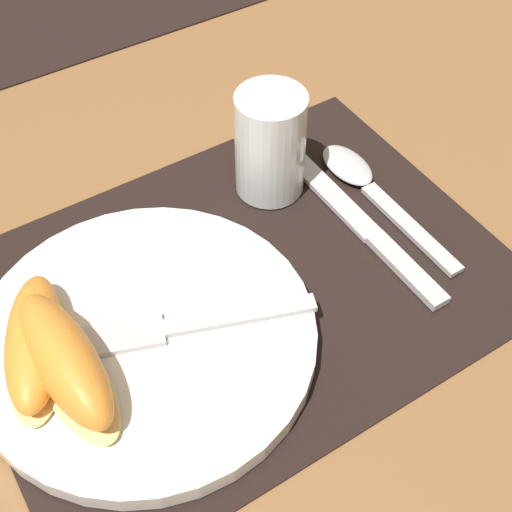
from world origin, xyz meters
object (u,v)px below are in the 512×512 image
at_px(knife, 362,225).
at_px(fork, 174,327).
at_px(plate, 146,338).
at_px(juice_glass, 270,149).
at_px(spoon, 363,181).
at_px(citrus_wedge_0, 35,343).
at_px(citrus_wedge_1, 65,362).

xyz_separation_m(knife, fork, (-0.19, -0.02, 0.02)).
bearing_deg(plate, juice_glass, 28.76).
bearing_deg(knife, spoon, 51.38).
relative_size(fork, citrus_wedge_0, 1.42).
bearing_deg(spoon, citrus_wedge_1, -169.69).
xyz_separation_m(juice_glass, citrus_wedge_0, (-0.24, -0.07, -0.01)).
height_order(plate, fork, fork).
bearing_deg(citrus_wedge_0, knife, -3.04).
height_order(plate, citrus_wedge_1, citrus_wedge_1).
distance_m(knife, citrus_wedge_0, 0.28).
distance_m(knife, spoon, 0.05).
distance_m(plate, citrus_wedge_0, 0.08).
bearing_deg(fork, spoon, 14.75).
distance_m(plate, juice_glass, 0.19).
bearing_deg(juice_glass, citrus_wedge_1, -156.62).
xyz_separation_m(juice_glass, fork, (-0.15, -0.10, -0.02)).
xyz_separation_m(plate, juice_glass, (0.17, 0.09, 0.03)).
bearing_deg(knife, juice_glass, 114.27).
bearing_deg(spoon, fork, -165.25).
distance_m(citrus_wedge_0, citrus_wedge_1, 0.03).
height_order(knife, citrus_wedge_1, citrus_wedge_1).
xyz_separation_m(citrus_wedge_0, citrus_wedge_1, (0.01, -0.03, 0.01)).
height_order(plate, spoon, plate).
xyz_separation_m(fork, citrus_wedge_1, (-0.08, 0.00, 0.02)).
bearing_deg(fork, juice_glass, 34.43).
height_order(juice_glass, knife, juice_glass).
bearing_deg(citrus_wedge_1, knife, 2.93).
bearing_deg(spoon, citrus_wedge_0, -175.22).
bearing_deg(knife, citrus_wedge_0, 176.96).
height_order(spoon, citrus_wedge_0, citrus_wedge_0).
xyz_separation_m(knife, spoon, (0.03, 0.04, 0.00)).
height_order(fork, citrus_wedge_1, citrus_wedge_1).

